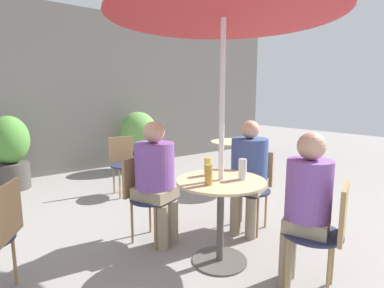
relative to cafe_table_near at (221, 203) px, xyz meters
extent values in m
plane|color=gray|center=(-0.09, -0.08, -0.52)|extent=(20.00, 20.00, 0.00)
cube|color=slate|center=(-0.09, 3.98, 0.98)|extent=(10.00, 0.06, 3.00)
cylinder|color=#514C47|center=(0.00, 0.00, -0.52)|extent=(0.47, 0.47, 0.01)
cylinder|color=#514C47|center=(0.00, 0.00, -0.16)|extent=(0.06, 0.06, 0.69)
cylinder|color=#CCB284|center=(0.00, 0.00, 0.19)|extent=(0.75, 0.75, 0.02)
cylinder|color=#514C47|center=(1.62, 1.45, -0.52)|extent=(0.47, 0.47, 0.01)
cylinder|color=#514C47|center=(1.62, 1.45, -0.16)|extent=(0.06, 0.06, 0.69)
cylinder|color=#CCB284|center=(1.62, 1.45, 0.19)|extent=(0.76, 0.76, 0.02)
cylinder|color=#232847|center=(0.28, -0.67, -0.09)|extent=(0.43, 0.43, 0.02)
cylinder|color=#9E7A4C|center=(0.21, -0.85, -0.31)|extent=(0.02, 0.02, 0.42)
cylinder|color=#9E7A4C|center=(0.46, -0.74, -0.31)|extent=(0.02, 0.02, 0.42)
cylinder|color=#9E7A4C|center=(0.10, -0.60, -0.31)|extent=(0.02, 0.02, 0.42)
cylinder|color=#9E7A4C|center=(0.36, -0.49, -0.31)|extent=(0.02, 0.02, 0.42)
cube|color=#9E7A4C|center=(0.36, -0.85, 0.11)|extent=(0.35, 0.17, 0.38)
cylinder|color=#232847|center=(0.67, 0.28, -0.09)|extent=(0.43, 0.43, 0.02)
cylinder|color=#9E7A4C|center=(0.85, 0.21, -0.31)|extent=(0.02, 0.02, 0.42)
cylinder|color=#9E7A4C|center=(0.74, 0.46, -0.31)|extent=(0.02, 0.02, 0.42)
cylinder|color=#9E7A4C|center=(0.60, 0.10, -0.31)|extent=(0.02, 0.02, 0.42)
cylinder|color=#9E7A4C|center=(0.49, 0.36, -0.31)|extent=(0.02, 0.02, 0.42)
cube|color=#9E7A4C|center=(0.85, 0.36, 0.11)|extent=(0.17, 0.35, 0.38)
cylinder|color=#232847|center=(-0.28, 0.67, -0.09)|extent=(0.43, 0.43, 0.02)
cylinder|color=#9E7A4C|center=(-0.21, 0.85, -0.31)|extent=(0.02, 0.02, 0.42)
cylinder|color=#9E7A4C|center=(-0.46, 0.74, -0.31)|extent=(0.02, 0.02, 0.42)
cylinder|color=#9E7A4C|center=(-0.10, 0.60, -0.31)|extent=(0.02, 0.02, 0.42)
cylinder|color=#9E7A4C|center=(-0.36, 0.49, -0.31)|extent=(0.02, 0.02, 0.42)
cube|color=#9E7A4C|center=(-0.36, 0.85, 0.11)|extent=(0.35, 0.17, 0.38)
cylinder|color=#9E7A4C|center=(-1.45, 0.68, -0.31)|extent=(0.02, 0.02, 0.42)
cube|color=#9E7A4C|center=(-1.47, 0.53, 0.11)|extent=(0.20, 0.33, 0.38)
cylinder|color=#232847|center=(0.11, 2.14, -0.09)|extent=(0.43, 0.43, 0.02)
cylinder|color=#9E7A4C|center=(0.27, 2.26, -0.31)|extent=(0.02, 0.02, 0.42)
cylinder|color=#9E7A4C|center=(-0.01, 2.29, -0.31)|extent=(0.02, 0.02, 0.42)
cylinder|color=#9E7A4C|center=(0.24, 1.99, -0.31)|extent=(0.02, 0.02, 0.42)
cylinder|color=#9E7A4C|center=(-0.04, 2.01, -0.31)|extent=(0.02, 0.02, 0.42)
cube|color=#9E7A4C|center=(0.13, 2.33, 0.11)|extent=(0.36, 0.07, 0.38)
cylinder|color=gray|center=(0.29, -0.50, -0.31)|extent=(0.10, 0.10, 0.42)
cylinder|color=gray|center=(0.15, -0.55, -0.31)|extent=(0.10, 0.10, 0.42)
cube|color=gray|center=(0.27, -0.63, -0.03)|extent=(0.37, 0.38, 0.10)
cylinder|color=#7A4C9E|center=(0.27, -0.63, 0.23)|extent=(0.32, 0.32, 0.43)
sphere|color=tan|center=(0.27, -0.63, 0.54)|extent=(0.20, 0.20, 0.20)
cylinder|color=gray|center=(0.47, 0.29, -0.31)|extent=(0.11, 0.11, 0.42)
cylinder|color=gray|center=(0.54, 0.14, -0.31)|extent=(0.11, 0.11, 0.42)
cube|color=gray|center=(0.63, 0.27, -0.02)|extent=(0.45, 0.43, 0.11)
cylinder|color=#384C84|center=(0.63, 0.27, 0.25)|extent=(0.37, 0.37, 0.43)
sphere|color=#DBAD89|center=(0.63, 0.27, 0.56)|extent=(0.18, 0.18, 0.18)
cylinder|color=gray|center=(-0.29, 0.47, -0.31)|extent=(0.11, 0.11, 0.42)
cylinder|color=gray|center=(-0.13, 0.54, -0.31)|extent=(0.11, 0.11, 0.42)
cube|color=gray|center=(-0.27, 0.63, -0.02)|extent=(0.43, 0.45, 0.11)
cylinder|color=#7A4C9E|center=(-0.27, 0.63, 0.25)|extent=(0.37, 0.37, 0.43)
sphere|color=tan|center=(-0.27, 0.63, 0.56)|extent=(0.20, 0.20, 0.20)
cylinder|color=#B28433|center=(-0.17, -0.05, 0.28)|extent=(0.06, 0.06, 0.16)
cylinder|color=silver|center=(0.15, -0.09, 0.29)|extent=(0.07, 0.07, 0.17)
cylinder|color=#DBC65B|center=(0.01, 0.18, 0.28)|extent=(0.07, 0.07, 0.16)
cylinder|color=#47423D|center=(-1.17, 3.43, -0.32)|extent=(0.49, 0.49, 0.40)
ellipsoid|color=#4C8938|center=(-1.17, 3.43, 0.24)|extent=(0.56, 0.56, 0.72)
cylinder|color=#47423D|center=(0.97, 3.42, -0.36)|extent=(0.49, 0.49, 0.32)
ellipsoid|color=#609947|center=(0.97, 3.42, 0.19)|extent=(0.71, 0.71, 0.80)
cylinder|color=silver|center=(0.00, 0.00, 0.62)|extent=(0.04, 0.04, 2.28)
camera|label=1|loc=(-1.63, -1.78, 0.89)|focal=28.00mm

